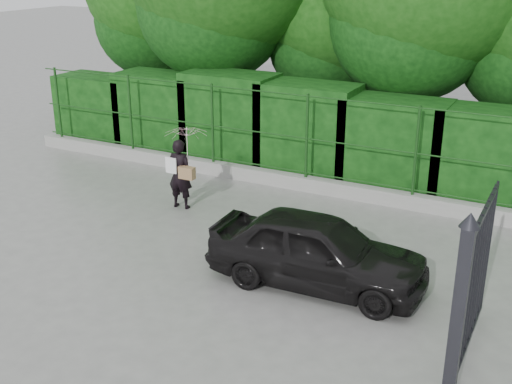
% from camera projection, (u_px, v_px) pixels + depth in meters
% --- Properties ---
extents(ground, '(80.00, 80.00, 0.00)m').
position_uv_depth(ground, '(171.00, 273.00, 10.26)').
color(ground, gray).
extents(kerb, '(14.00, 0.25, 0.30)m').
position_uv_depth(kerb, '(289.00, 181.00, 13.95)').
color(kerb, '#9E9E99').
rests_on(kerb, ground).
extents(fence, '(14.13, 0.06, 1.80)m').
position_uv_depth(fence, '(299.00, 135.00, 13.48)').
color(fence, '#164014').
rests_on(fence, kerb).
extents(hedge, '(14.20, 1.20, 2.26)m').
position_uv_depth(hedge, '(314.00, 132.00, 14.40)').
color(hedge, black).
rests_on(hedge, ground).
extents(gate, '(0.22, 2.33, 2.36)m').
position_uv_depth(gate, '(467.00, 294.00, 7.26)').
color(gate, black).
rests_on(gate, ground).
extents(woman, '(0.84, 0.85, 1.67)m').
position_uv_depth(woman, '(184.00, 155.00, 12.50)').
color(woman, black).
rests_on(woman, ground).
extents(car, '(3.41, 1.48, 1.15)m').
position_uv_depth(car, '(317.00, 250.00, 9.72)').
color(car, black).
rests_on(car, ground).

